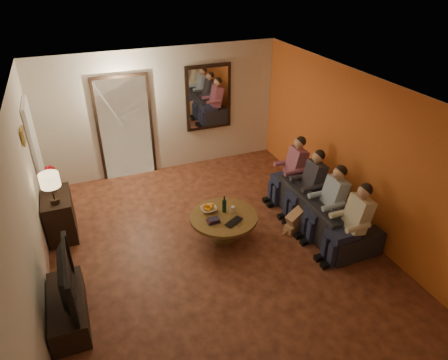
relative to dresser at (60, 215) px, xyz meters
name	(u,v)px	position (x,y,z in m)	size (l,w,h in m)	color
floor	(214,248)	(2.25, -1.31, -0.37)	(5.00, 6.00, 0.01)	#3E1C10
ceiling	(211,92)	(2.25, -1.31, 2.23)	(5.00, 6.00, 0.01)	white
back_wall	(163,112)	(2.25, 1.69, 0.93)	(5.00, 0.02, 2.60)	beige
front_wall	(333,339)	(2.25, -4.31, 0.93)	(5.00, 0.02, 2.60)	beige
left_wall	(27,214)	(-0.25, -1.31, 0.93)	(0.02, 6.00, 2.60)	beige
right_wall	(353,151)	(4.75, -1.31, 0.93)	(0.02, 6.00, 2.60)	beige
orange_accent	(353,151)	(4.74, -1.31, 0.93)	(0.01, 6.00, 2.60)	#D85E25
kitchen_doorway	(125,129)	(1.45, 1.67, 0.68)	(1.00, 0.06, 2.10)	#FFE0A5
door_trim	(125,129)	(1.45, 1.66, 0.68)	(1.12, 0.04, 2.22)	black
fridge_glimpse	(138,134)	(1.70, 1.68, 0.53)	(0.45, 0.03, 1.70)	silver
mirror_frame	(208,97)	(3.25, 1.65, 1.13)	(1.00, 0.05, 1.40)	black
mirror_glass	(209,98)	(3.25, 1.62, 1.13)	(0.86, 0.02, 1.26)	white
white_door	(38,158)	(-0.21, 0.99, 0.65)	(0.06, 0.85, 2.04)	white
framed_art	(23,136)	(-0.22, -0.01, 1.48)	(0.03, 0.28, 0.24)	#B28C33
art_canvas	(24,136)	(-0.21, -0.01, 1.48)	(0.01, 0.22, 0.18)	brown
dresser	(60,215)	(0.00, 0.00, 0.00)	(0.45, 0.84, 0.75)	black
table_lamp	(52,189)	(0.00, -0.22, 0.64)	(0.30, 0.30, 0.54)	beige
flower_vase	(52,178)	(0.00, 0.22, 0.59)	(0.14, 0.14, 0.44)	red
tv_stand	(68,309)	(0.00, -1.98, -0.18)	(0.45, 1.14, 0.38)	black
tv	(60,280)	(0.00, -1.98, 0.33)	(0.15, 1.11, 0.64)	black
sofa	(322,208)	(4.24, -1.38, -0.05)	(0.86, 2.20, 0.64)	black
person_a	(353,225)	(4.14, -2.28, 0.23)	(0.60, 0.40, 1.20)	tan
person_b	(329,205)	(4.14, -1.68, 0.23)	(0.60, 0.40, 1.20)	tan
person_c	(310,187)	(4.14, -1.08, 0.23)	(0.60, 0.40, 1.20)	tan
person_d	(292,172)	(4.14, -0.48, 0.23)	(0.60, 0.40, 1.20)	tan
dog	(299,216)	(3.78, -1.37, -0.09)	(0.56, 0.24, 0.56)	#A1774A
coffee_table	(224,227)	(2.50, -1.12, -0.15)	(1.12, 1.12, 0.45)	brown
bowl	(209,209)	(2.32, -0.90, 0.11)	(0.26, 0.26, 0.06)	white
oranges	(209,206)	(2.32, -0.90, 0.18)	(0.20, 0.20, 0.08)	orange
wine_bottle	(224,204)	(2.55, -1.02, 0.23)	(0.07, 0.07, 0.31)	black
wine_glass	(233,209)	(2.68, -1.07, 0.13)	(0.06, 0.06, 0.10)	silver
book_stack	(213,220)	(2.28, -1.22, 0.11)	(0.20, 0.15, 0.07)	black
laptop	(236,223)	(2.60, -1.40, 0.09)	(0.33, 0.21, 0.03)	black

